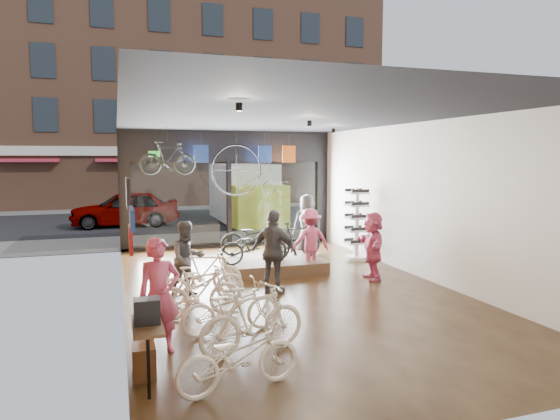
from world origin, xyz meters
name	(u,v)px	position (x,y,z in m)	size (l,w,h in m)	color
ground_plane	(288,291)	(0.00, 0.00, -0.02)	(7.00, 12.00, 0.04)	black
ceiling	(288,116)	(0.00, 0.00, 3.82)	(7.00, 12.00, 0.04)	black
wall_left	(119,210)	(-3.52, 0.00, 1.90)	(0.04, 12.00, 3.80)	#A87136
wall_right	(426,201)	(3.52, 0.00, 1.90)	(0.04, 12.00, 3.80)	beige
wall_back	(475,257)	(0.00, -6.02, 1.90)	(7.00, 0.04, 3.80)	beige
storefront	(229,189)	(0.00, 6.00, 1.90)	(7.00, 0.26, 3.80)	black
exit_sign	(154,154)	(-2.40, 5.88, 3.05)	(0.35, 0.06, 0.18)	#198C26
street_road	(191,216)	(0.00, 15.00, -0.01)	(30.00, 18.00, 0.02)	black
sidewalk_near	(222,238)	(0.00, 7.20, 0.06)	(30.00, 2.40, 0.12)	slate
sidewalk_far	(181,207)	(0.00, 19.00, 0.06)	(30.00, 2.00, 0.12)	slate
opposite_building	(174,91)	(0.00, 21.50, 7.00)	(26.00, 5.00, 14.00)	brown
street_car	(125,209)	(-3.24, 12.00, 0.76)	(1.80, 4.48, 1.53)	gray
box_truck	(248,194)	(1.94, 11.00, 1.32)	(2.24, 6.71, 2.64)	silver
floor_bike_0	(239,357)	(-2.16, -4.37, 0.44)	(0.58, 1.67, 0.88)	white
floor_bike_1	(253,319)	(-1.68, -3.26, 0.52)	(0.49, 1.74, 1.05)	white
floor_bike_2	(231,307)	(-1.80, -2.31, 0.45)	(0.59, 1.70, 0.89)	white
floor_bike_3	(199,292)	(-2.17, -1.33, 0.49)	(0.46, 1.63, 0.98)	white
floor_bike_4	(202,281)	(-1.97, -0.42, 0.45)	(0.60, 1.71, 0.90)	white
floor_bike_5	(204,271)	(-1.83, 0.27, 0.49)	(0.46, 1.64, 0.98)	white
display_platform	(274,265)	(0.29, 1.94, 0.15)	(2.40, 1.80, 0.30)	#4C3C22
display_bike_left	(254,246)	(-0.35, 1.53, 0.75)	(0.60, 1.73, 0.91)	black
display_bike_mid	(296,240)	(0.88, 1.90, 0.78)	(0.45, 1.59, 0.96)	black
display_bike_right	(255,237)	(-0.03, 2.58, 0.79)	(0.65, 1.87, 0.98)	black
customer_0	(159,296)	(-3.00, -2.80, 0.88)	(0.64, 0.42, 1.76)	#CC4C72
customer_1	(187,259)	(-2.19, 0.18, 0.81)	(0.78, 0.61, 1.61)	#3F3F44
customer_2	(274,252)	(-0.37, -0.17, 0.91)	(1.07, 0.45, 1.82)	#3F3F44
customer_3	(310,240)	(1.14, 1.54, 0.82)	(1.06, 0.61, 1.63)	#CC4C72
customer_4	(307,224)	(1.96, 3.85, 0.91)	(0.89, 0.58, 1.82)	#3F3F44
customer_5	(373,246)	(2.26, 0.28, 0.82)	(1.53, 0.49, 1.65)	#CC4C72
sunglasses_rack	(356,224)	(2.95, 2.50, 1.04)	(0.61, 0.50, 2.07)	white
wall_merch	(134,281)	(-3.38, -3.50, 1.30)	(0.40, 2.40, 2.60)	navy
penny_farthing	(247,172)	(0.34, 4.88, 2.50)	(2.00, 0.06, 1.60)	black
hung_bike	(168,158)	(-2.15, 4.20, 2.93)	(0.45, 1.58, 0.95)	black
jersey_left	(201,154)	(-1.03, 5.20, 3.05)	(0.45, 0.03, 0.55)	#1E3F99
jersey_mid	(265,154)	(1.02, 5.20, 3.05)	(0.45, 0.03, 0.55)	#1E3F99
jersey_right	(289,154)	(1.83, 5.20, 3.05)	(0.45, 0.03, 0.55)	#CC5919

